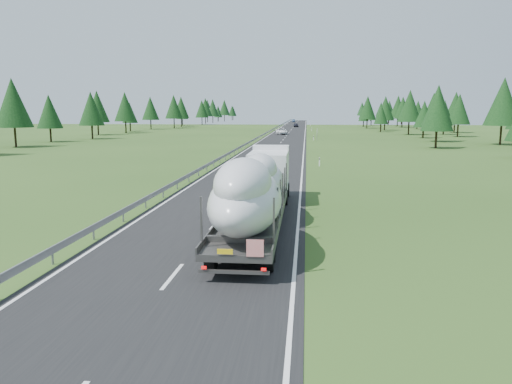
# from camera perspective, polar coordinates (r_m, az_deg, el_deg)

# --- Properties ---
(ground) EXTENTS (400.00, 400.00, 0.00)m
(ground) POSITION_cam_1_polar(r_m,az_deg,el_deg) (27.94, -4.67, -3.65)
(ground) COLOR #294617
(ground) RESTS_ON ground
(road_surface) EXTENTS (10.00, 400.00, 0.02)m
(road_surface) POSITION_cam_1_polar(r_m,az_deg,el_deg) (127.02, 3.52, 6.46)
(road_surface) COLOR black
(road_surface) RESTS_ON ground
(guardrail) EXTENTS (0.10, 400.00, 0.76)m
(guardrail) POSITION_cam_1_polar(r_m,az_deg,el_deg) (127.26, 1.12, 6.75)
(guardrail) COLOR slate
(guardrail) RESTS_ON ground
(marker_posts) EXTENTS (0.13, 350.08, 1.00)m
(marker_posts) POSITION_cam_1_polar(r_m,az_deg,el_deg) (181.87, 6.28, 7.44)
(marker_posts) COLOR silver
(marker_posts) RESTS_ON ground
(highway_sign) EXTENTS (0.08, 0.90, 2.60)m
(highway_sign) POSITION_cam_1_polar(r_m,az_deg,el_deg) (106.89, 6.99, 6.85)
(highway_sign) COLOR slate
(highway_sign) RESTS_ON ground
(tree_line_right) EXTENTS (27.13, 344.36, 12.22)m
(tree_line_right) POSITION_cam_1_polar(r_m,az_deg,el_deg) (145.80, 19.54, 9.03)
(tree_line_right) COLOR black
(tree_line_right) RESTS_ON ground
(tree_line_left) EXTENTS (14.09, 344.35, 12.48)m
(tree_line_left) POSITION_cam_1_polar(r_m,az_deg,el_deg) (165.81, -11.85, 9.42)
(tree_line_left) COLOR black
(tree_line_left) RESTS_ON ground
(boat_truck) EXTENTS (3.09, 20.14, 4.34)m
(boat_truck) POSITION_cam_1_polar(r_m,az_deg,el_deg) (26.24, 0.10, 0.68)
(boat_truck) COLOR silver
(boat_truck) RESTS_ON ground
(distant_van) EXTENTS (3.46, 6.44, 1.72)m
(distant_van) POSITION_cam_1_polar(r_m,az_deg,el_deg) (132.78, 2.92, 6.96)
(distant_van) COLOR white
(distant_van) RESTS_ON ground
(distant_car_dark) EXTENTS (2.11, 4.51, 1.49)m
(distant_car_dark) POSITION_cam_1_polar(r_m,az_deg,el_deg) (192.94, 4.59, 7.63)
(distant_car_dark) COLOR black
(distant_car_dark) RESTS_ON ground
(distant_car_blue) EXTENTS (2.05, 4.83, 1.55)m
(distant_car_blue) POSITION_cam_1_polar(r_m,az_deg,el_deg) (275.32, 4.29, 8.13)
(distant_car_blue) COLOR #182A43
(distant_car_blue) RESTS_ON ground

